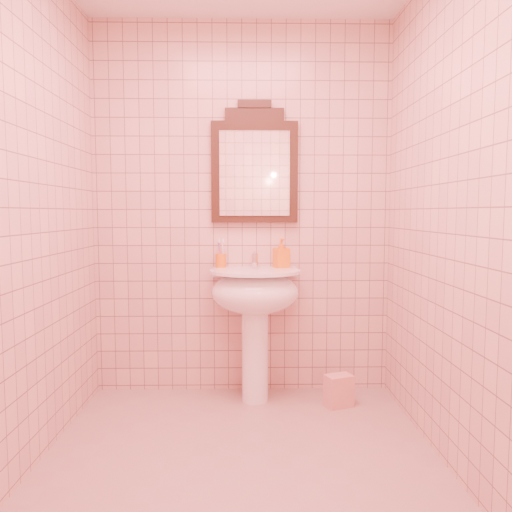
{
  "coord_description": "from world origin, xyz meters",
  "views": [
    {
      "loc": [
        0.03,
        -2.29,
        1.23
      ],
      "look_at": [
        0.08,
        0.55,
        0.98
      ],
      "focal_mm": 35.0,
      "sensor_mm": 36.0,
      "label": 1
    }
  ],
  "objects_px": {
    "mirror": "(255,167)",
    "soap_dispenser": "(281,253)",
    "towel": "(339,391)",
    "toothbrush_cup": "(221,260)",
    "pedestal_sink": "(255,301)"
  },
  "relations": [
    {
      "from": "mirror",
      "to": "soap_dispenser",
      "type": "bearing_deg",
      "value": -21.61
    },
    {
      "from": "soap_dispenser",
      "to": "towel",
      "type": "bearing_deg",
      "value": -56.62
    },
    {
      "from": "toothbrush_cup",
      "to": "soap_dispenser",
      "type": "relative_size",
      "value": 0.86
    },
    {
      "from": "pedestal_sink",
      "to": "mirror",
      "type": "xyz_separation_m",
      "value": [
        -0.0,
        0.2,
        0.87
      ]
    },
    {
      "from": "pedestal_sink",
      "to": "soap_dispenser",
      "type": "height_order",
      "value": "soap_dispenser"
    },
    {
      "from": "mirror",
      "to": "towel",
      "type": "bearing_deg",
      "value": -29.38
    },
    {
      "from": "mirror",
      "to": "soap_dispenser",
      "type": "xyz_separation_m",
      "value": [
        0.18,
        -0.07,
        -0.57
      ]
    },
    {
      "from": "toothbrush_cup",
      "to": "mirror",
      "type": "bearing_deg",
      "value": 10.45
    },
    {
      "from": "soap_dispenser",
      "to": "toothbrush_cup",
      "type": "bearing_deg",
      "value": 152.22
    },
    {
      "from": "mirror",
      "to": "pedestal_sink",
      "type": "bearing_deg",
      "value": -90.0
    },
    {
      "from": "toothbrush_cup",
      "to": "towel",
      "type": "bearing_deg",
      "value": -18.75
    },
    {
      "from": "pedestal_sink",
      "to": "toothbrush_cup",
      "type": "distance_m",
      "value": 0.37
    },
    {
      "from": "pedestal_sink",
      "to": "towel",
      "type": "distance_m",
      "value": 0.78
    },
    {
      "from": "pedestal_sink",
      "to": "soap_dispenser",
      "type": "xyz_separation_m",
      "value": [
        0.18,
        0.13,
        0.3
      ]
    },
    {
      "from": "pedestal_sink",
      "to": "mirror",
      "type": "bearing_deg",
      "value": 90.0
    }
  ]
}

